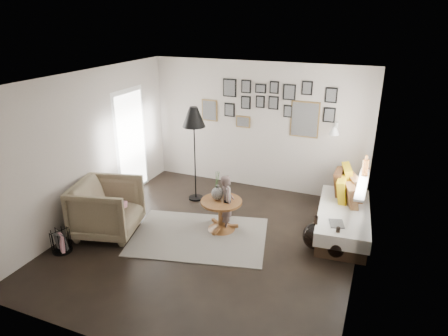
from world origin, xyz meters
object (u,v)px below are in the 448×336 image
at_px(daybed, 344,214).
at_px(magazine_basket, 61,241).
at_px(floor_lamp, 194,121).
at_px(pedestal_table, 221,216).
at_px(demijohn_small, 336,246).
at_px(armchair, 107,208).
at_px(child, 227,203).
at_px(vase, 217,191).
at_px(demijohn_large, 314,236).

distance_m(daybed, magazine_basket, 4.59).
bearing_deg(floor_lamp, magazine_basket, -113.89).
height_order(pedestal_table, magazine_basket, pedestal_table).
distance_m(pedestal_table, demijohn_small, 1.92).
xyz_separation_m(pedestal_table, armchair, (-1.70, -0.80, 0.20)).
relative_size(demijohn_small, child, 0.51).
relative_size(vase, demijohn_large, 0.89).
relative_size(floor_lamp, child, 1.88).
bearing_deg(vase, demijohn_large, 0.20).
distance_m(armchair, floor_lamp, 2.21).
bearing_deg(demijohn_small, floor_lamp, 160.30).
relative_size(pedestal_table, floor_lamp, 0.38).
bearing_deg(magazine_basket, demijohn_small, 20.25).
bearing_deg(demijohn_small, armchair, -168.90).
bearing_deg(pedestal_table, demijohn_small, -2.82).
distance_m(demijohn_small, child, 1.87).
height_order(daybed, demijohn_small, daybed).
distance_m(daybed, demijohn_large, 0.84).
bearing_deg(demijohn_small, child, 175.06).
relative_size(armchair, demijohn_large, 1.80).
bearing_deg(daybed, vase, -163.89).
distance_m(floor_lamp, magazine_basket, 3.06).
relative_size(pedestal_table, armchair, 0.69).
relative_size(floor_lamp, demijohn_small, 3.66).
height_order(vase, magazine_basket, vase).
bearing_deg(magazine_basket, vase, 38.78).
distance_m(armchair, magazine_basket, 0.87).
distance_m(demijohn_large, demijohn_small, 0.37).
xyz_separation_m(pedestal_table, daybed, (1.91, 0.79, 0.04)).
bearing_deg(pedestal_table, vase, 165.96).
height_order(pedestal_table, demijohn_large, demijohn_large).
bearing_deg(demijohn_large, demijohn_small, -18.92).
bearing_deg(magazine_basket, demijohn_large, 23.66).
relative_size(floor_lamp, demijohn_large, 3.33).
distance_m(demijohn_large, child, 1.51).
bearing_deg(demijohn_large, magazine_basket, -156.34).
relative_size(daybed, demijohn_small, 3.90).
xyz_separation_m(daybed, child, (-1.84, -0.72, 0.20)).
bearing_deg(magazine_basket, armchair, 66.02).
relative_size(armchair, magazine_basket, 2.74).
xyz_separation_m(daybed, armchair, (-3.62, -1.59, 0.17)).
height_order(vase, floor_lamp, floor_lamp).
bearing_deg(child, floor_lamp, 20.99).
distance_m(vase, daybed, 2.18).
bearing_deg(floor_lamp, pedestal_table, -44.65).
relative_size(armchair, child, 1.02).
relative_size(vase, armchair, 0.49).
bearing_deg(armchair, floor_lamp, -38.44).
bearing_deg(daybed, pedestal_table, -162.58).
height_order(magazine_basket, demijohn_small, demijohn_small).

